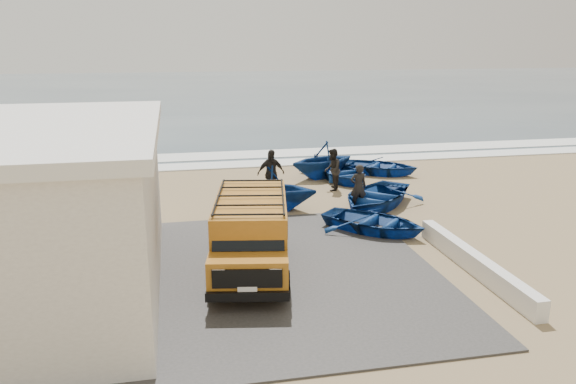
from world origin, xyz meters
TOP-DOWN VIEW (x-y plane):
  - ground at (0.00, 0.00)m, footprint 160.00×160.00m
  - slab at (-2.00, -2.00)m, footprint 12.00×10.00m
  - ocean at (0.00, 56.00)m, footprint 180.00×88.00m
  - surf_line at (0.00, 12.00)m, footprint 180.00×1.60m
  - surf_wash at (0.00, 14.50)m, footprint 180.00×2.20m
  - parapet at (5.00, -3.00)m, footprint 0.35×6.00m
  - van at (-1.01, -1.65)m, footprint 2.76×5.22m
  - boat_near_left at (3.43, 0.74)m, footprint 4.27×4.26m
  - boat_near_right at (4.51, 3.55)m, footprint 5.03×5.08m
  - boat_mid_left at (0.72, 4.02)m, footprint 4.07×3.91m
  - boat_mid_right at (4.49, 7.66)m, footprint 3.20×4.01m
  - boat_far_left at (3.73, 8.49)m, footprint 4.02×3.76m
  - boat_far_right at (6.60, 8.69)m, footprint 4.49×4.23m
  - fisherman_front at (3.75, 3.36)m, footprint 0.64×0.43m
  - fisherman_middle at (3.57, 6.25)m, footprint 0.96×1.06m
  - fisherman_back at (0.83, 5.71)m, footprint 1.22×0.67m

SIDE VIEW (x-z plane):
  - ground at x=0.00m, z-range 0.00..0.00m
  - ocean at x=0.00m, z-range 0.00..0.01m
  - surf_wash at x=0.00m, z-range 0.00..0.04m
  - slab at x=-2.00m, z-range 0.00..0.05m
  - surf_line at x=0.00m, z-range 0.00..0.06m
  - parapet at x=5.00m, z-range 0.00..0.55m
  - boat_near_left at x=3.43m, z-range 0.00..0.73m
  - boat_mid_right at x=4.49m, z-range 0.00..0.74m
  - boat_far_right at x=6.60m, z-range 0.00..0.76m
  - boat_near_right at x=4.51m, z-range 0.00..0.86m
  - boat_mid_left at x=0.72m, z-range 0.00..1.66m
  - boat_far_left at x=3.73m, z-range 0.00..1.71m
  - fisherman_front at x=3.75m, z-range 0.00..1.74m
  - fisherman_middle at x=3.57m, z-range 0.00..1.79m
  - fisherman_back at x=0.83m, z-range 0.00..1.97m
  - van at x=-1.01m, z-range 0.08..2.21m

